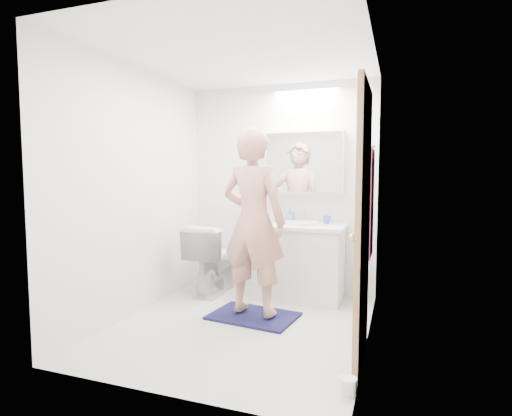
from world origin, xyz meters
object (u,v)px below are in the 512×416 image
at_px(medicine_cabinet, 304,163).
at_px(vanity_cabinet, 300,263).
at_px(soap_bottle_a, 277,212).
at_px(soap_bottle_b, 291,215).
at_px(toothbrush_cup, 327,220).
at_px(person, 253,222).
at_px(toilet, 214,258).
at_px(toilet_paper_roll, 348,386).

bearing_deg(medicine_cabinet, vanity_cabinet, -85.83).
xyz_separation_m(medicine_cabinet, soap_bottle_a, (-0.30, -0.06, -0.57)).
height_order(soap_bottle_b, toothbrush_cup, soap_bottle_b).
distance_m(person, soap_bottle_a, 0.89).
distance_m(medicine_cabinet, toilet, 1.51).
distance_m(medicine_cabinet, person, 1.15).
relative_size(medicine_cabinet, soap_bottle_b, 5.50).
distance_m(soap_bottle_b, toilet_paper_roll, 2.34).
bearing_deg(person, vanity_cabinet, -103.79).
height_order(toilet, soap_bottle_b, soap_bottle_b).
xyz_separation_m(medicine_cabinet, toilet, (-0.98, -0.33, -1.10)).
bearing_deg(toilet_paper_roll, toothbrush_cup, 103.74).
height_order(medicine_cabinet, person, medicine_cabinet).
distance_m(toilet, soap_bottle_a, 0.91).
height_order(medicine_cabinet, toilet_paper_roll, medicine_cabinet).
height_order(vanity_cabinet, toilet_paper_roll, vanity_cabinet).
bearing_deg(soap_bottle_a, person, -88.07).
xyz_separation_m(vanity_cabinet, toothbrush_cup, (0.25, 0.16, 0.47)).
height_order(medicine_cabinet, soap_bottle_b, medicine_cabinet).
relative_size(medicine_cabinet, person, 0.50).
xyz_separation_m(vanity_cabinet, medicine_cabinet, (-0.02, 0.21, 1.11)).
bearing_deg(soap_bottle_b, toilet_paper_roll, -65.72).
bearing_deg(toothbrush_cup, vanity_cabinet, -147.79).
relative_size(vanity_cabinet, soap_bottle_a, 3.94).
xyz_separation_m(soap_bottle_a, toothbrush_cup, (0.57, 0.01, -0.07)).
bearing_deg(vanity_cabinet, medicine_cabinet, 94.17).
height_order(medicine_cabinet, soap_bottle_a, medicine_cabinet).
bearing_deg(person, toothbrush_cup, -113.68).
height_order(toilet, toothbrush_cup, toothbrush_cup).
bearing_deg(vanity_cabinet, soap_bottle_b, 132.00).
bearing_deg(vanity_cabinet, toothbrush_cup, 32.21).
bearing_deg(person, toilet_paper_roll, 140.69).
bearing_deg(toothbrush_cup, person, -120.76).
xyz_separation_m(soap_bottle_a, toilet_paper_roll, (1.05, -1.96, -0.88)).
relative_size(soap_bottle_a, toilet_paper_roll, 2.07).
xyz_separation_m(person, soap_bottle_b, (0.12, 0.92, -0.02)).
bearing_deg(toilet_paper_roll, person, 133.61).
height_order(soap_bottle_a, soap_bottle_b, soap_bottle_a).
distance_m(medicine_cabinet, toilet_paper_roll, 2.60).
relative_size(soap_bottle_b, toilet_paper_roll, 1.45).
bearing_deg(toilet, medicine_cabinet, -161.03).
height_order(vanity_cabinet, toothbrush_cup, toothbrush_cup).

